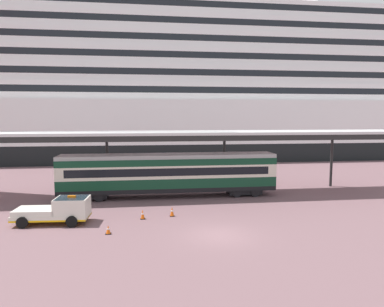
% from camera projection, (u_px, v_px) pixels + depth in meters
% --- Properties ---
extents(ground_plane, '(400.00, 400.00, 0.00)m').
position_uv_depth(ground_plane, '(220.00, 235.00, 22.69)').
color(ground_plane, '#715257').
extents(cruise_ship, '(164.72, 31.15, 37.12)m').
position_uv_depth(cruise_ship, '(84.00, 92.00, 68.20)').
color(cruise_ship, black).
rests_on(cruise_ship, ground).
extents(platform_canopy, '(47.97, 5.36, 6.20)m').
position_uv_depth(platform_canopy, '(168.00, 134.00, 33.23)').
color(platform_canopy, silver).
rests_on(platform_canopy, ground).
extents(train_carriage, '(20.24, 2.81, 4.11)m').
position_uv_depth(train_carriage, '(169.00, 173.00, 33.23)').
color(train_carriage, black).
rests_on(train_carriage, ground).
extents(service_truck, '(5.32, 2.51, 2.02)m').
position_uv_depth(service_truck, '(59.00, 210.00, 25.10)').
color(service_truck, silver).
rests_on(service_truck, ground).
extents(traffic_cone_near, '(0.36, 0.36, 0.60)m').
position_uv_depth(traffic_cone_near, '(108.00, 230.00, 22.87)').
color(traffic_cone_near, black).
rests_on(traffic_cone_near, ground).
extents(traffic_cone_mid, '(0.36, 0.36, 0.77)m').
position_uv_depth(traffic_cone_mid, '(172.00, 211.00, 26.92)').
color(traffic_cone_mid, black).
rests_on(traffic_cone_mid, ground).
extents(traffic_cone_far, '(0.36, 0.36, 0.71)m').
position_uv_depth(traffic_cone_far, '(143.00, 214.00, 26.19)').
color(traffic_cone_far, black).
rests_on(traffic_cone_far, ground).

